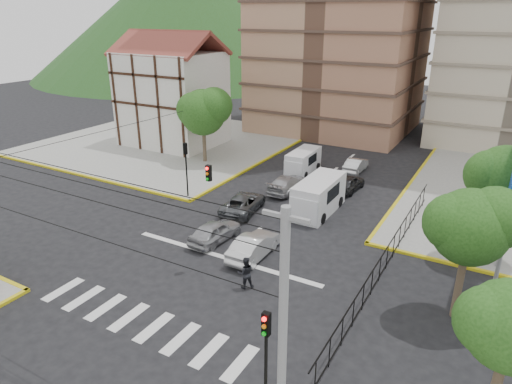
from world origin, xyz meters
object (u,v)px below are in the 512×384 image
Objects in this scene: van_right_lane at (317,198)px; car_white_front_right at (254,246)px; traffic_light_se at (266,347)px; traffic_light_nw at (186,161)px; pedestrian_crosswalk at (245,273)px; van_left_lane at (302,163)px; car_silver_front_left at (215,231)px.

van_right_lane reaches higher than car_white_front_right.
traffic_light_se is 1.00× the size of traffic_light_nw.
traffic_light_nw is at bearing -167.14° from van_right_lane.
traffic_light_se is 22.06m from traffic_light_nw.
traffic_light_se is 0.78× the size of van_right_lane.
traffic_light_nw is 13.95m from pedestrian_crosswalk.
traffic_light_nw is 10.59m from van_right_lane.
traffic_light_se is 27.68m from van_left_lane.
van_right_lane is at bearing 12.84° from traffic_light_nw.
car_white_front_right is (3.23, -0.52, 0.02)m from car_silver_front_left.
van_right_lane is 8.43m from car_silver_front_left.
car_silver_front_left is 0.94× the size of car_white_front_right.
van_right_lane is (10.16, 2.32, -1.88)m from traffic_light_nw.
car_white_front_right is (-6.24, 10.01, -2.39)m from traffic_light_se.
van_left_lane is 19.51m from pedestrian_crosswalk.
pedestrian_crosswalk is (10.64, -8.75, -2.20)m from traffic_light_nw.
car_white_front_right is at bearing -30.85° from traffic_light_nw.
car_white_front_right is 3.41m from pedestrian_crosswalk.
traffic_light_se is at bearing -69.57° from van_left_lane.
van_right_lane is at bearing -95.98° from car_white_front_right.
traffic_light_se is 2.40× the size of pedestrian_crosswalk.
traffic_light_se is at bearing 86.75° from pedestrian_crosswalk.
pedestrian_crosswalk is (5.18, -18.81, -0.09)m from van_left_lane.
car_white_front_right is at bearing 121.95° from traffic_light_se.
van_left_lane reaches higher than car_silver_front_left.
traffic_light_se is 12.04m from car_white_front_right.
traffic_light_se reaches higher than van_right_lane.
traffic_light_se reaches higher than car_silver_front_left.
van_right_lane is 9.07m from van_left_lane.
traffic_light_nw is 8.31m from car_silver_front_left.
car_silver_front_left is at bearing -39.59° from traffic_light_nw.
traffic_light_nw is at bearing -119.61° from van_left_lane.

